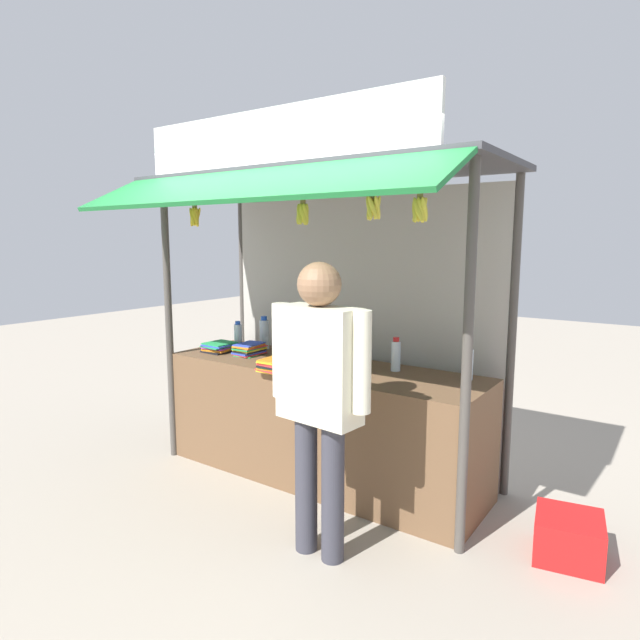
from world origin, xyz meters
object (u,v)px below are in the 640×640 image
Objects in this scene: magazine_stack_rear_center at (249,349)px; banana_bunch_leftmost at (195,216)px; vendor_person at (319,384)px; water_bottle_front_right at (396,355)px; water_bottle_left at (238,336)px; banana_bunch_rightmost at (420,209)px; water_bottle_far_left at (468,364)px; magazine_stack_back_right at (281,364)px; water_bottle_right at (264,334)px; banana_bunch_inner_right at (373,207)px; plastic_crate at (569,537)px; magazine_stack_back_left at (219,347)px; banana_bunch_inner_left at (303,214)px; water_bottle_far_right at (337,345)px.

magazine_stack_rear_center is 1.17m from banana_bunch_leftmost.
magazine_stack_rear_center is at bearing -27.47° from vendor_person.
vendor_person is (1.42, -0.40, -0.98)m from banana_bunch_leftmost.
water_bottle_left is (-1.50, -0.08, -0.00)m from water_bottle_front_right.
banana_bunch_leftmost is (-1.82, -0.00, 0.01)m from banana_bunch_rightmost.
water_bottle_far_left reaches higher than magazine_stack_rear_center.
banana_bunch_rightmost reaches higher than magazine_stack_back_right.
water_bottle_far_left is 1.23m from banana_bunch_rightmost.
water_bottle_left is at bearing 153.93° from magazine_stack_back_right.
banana_bunch_inner_right is at bearing -25.75° from water_bottle_right.
plastic_crate is (0.75, -0.31, -0.88)m from water_bottle_far_left.
water_bottle_far_left is 0.65× the size of plastic_crate.
water_bottle_front_right is at bearing 25.30° from banana_bunch_leftmost.
water_bottle_far_left reaches higher than magazine_stack_back_left.
water_bottle_front_right is 1.25m from banana_bunch_inner_left.
water_bottle_left is (-0.18, -0.14, -0.02)m from water_bottle_right.
banana_bunch_leftmost is 1.77m from vendor_person.
banana_bunch_rightmost is (0.94, -0.60, 0.98)m from water_bottle_far_right.
banana_bunch_inner_right is at bearing -0.24° from banana_bunch_inner_left.
banana_bunch_inner_right is at bearing -18.98° from water_bottle_left.
vendor_person is at bearing -32.92° from magazine_stack_rear_center.
banana_bunch_inner_right is at bearing -43.16° from water_bottle_far_right.
water_bottle_right is (-1.32, 0.06, 0.02)m from water_bottle_front_right.
banana_bunch_inner_right is at bearing -11.85° from magazine_stack_back_right.
water_bottle_far_right is 1.11× the size of magazine_stack_rear_center.
banana_bunch_rightmost is at bearing -129.80° from vendor_person.
banana_bunch_rightmost is (2.01, -0.39, 1.08)m from magazine_stack_back_left.
banana_bunch_leftmost is 0.15× the size of vendor_person.
magazine_stack_back_left is 2.94m from plastic_crate.
water_bottle_front_right is at bearing -2.76° from water_bottle_right.
magazine_stack_back_left is at bearing 115.17° from banana_bunch_leftmost.
magazine_stack_back_left is 2.32m from banana_bunch_rightmost.
water_bottle_right is at bearing 172.70° from water_bottle_far_right.
water_bottle_right is at bearing 139.19° from magazine_stack_back_right.
water_bottle_far_right is 0.82× the size of plastic_crate.
magazine_stack_back_right is at bearing 171.21° from banana_bunch_rightmost.
magazine_stack_back_left is 1.66m from banana_bunch_inner_left.
water_bottle_front_right is at bearing 33.65° from magazine_stack_back_right.
banana_bunch_leftmost is (-0.05, -0.71, 0.99)m from water_bottle_right.
magazine_stack_back_left is 1.10× the size of banana_bunch_inner_right.
water_bottle_far_right reaches higher than magazine_stack_rear_center.
banana_bunch_inner_left reaches higher than plastic_crate.
plastic_crate is at bearing -3.46° from water_bottle_left.
water_bottle_far_right is at bearing 11.14° from magazine_stack_back_left.
water_bottle_right is at bearing 177.24° from water_bottle_front_right.
plastic_crate is at bearing 13.83° from banana_bunch_inner_left.
banana_bunch_inner_right reaches higher than magazine_stack_rear_center.
banana_bunch_inner_left is at bearing 0.03° from banana_bunch_leftmost.
water_bottle_right is at bearing 86.01° from banana_bunch_leftmost.
vendor_person is (1.31, -0.85, 0.10)m from magazine_stack_rear_center.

